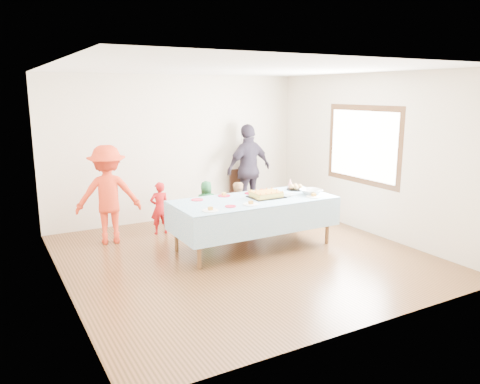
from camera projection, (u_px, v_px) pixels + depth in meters
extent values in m
plane|color=#442C13|center=(243.00, 256.00, 6.96)|extent=(5.00, 5.00, 0.00)
cube|color=beige|center=(178.00, 148.00, 8.81)|extent=(5.00, 0.04, 2.70)
cube|color=beige|center=(369.00, 201.00, 4.54)|extent=(5.00, 0.04, 2.70)
cube|color=beige|center=(58.00, 182.00, 5.48)|extent=(0.04, 5.00, 2.70)
cube|color=beige|center=(372.00, 155.00, 7.87)|extent=(0.04, 5.00, 2.70)
cube|color=white|center=(243.00, 69.00, 6.39)|extent=(5.00, 5.00, 0.04)
cube|color=#472B16|center=(362.00, 145.00, 8.00)|extent=(0.03, 1.75, 1.35)
cylinder|color=brown|center=(199.00, 243.00, 6.37)|extent=(0.06, 0.06, 0.73)
cylinder|color=brown|center=(327.00, 222.00, 7.44)|extent=(0.06, 0.06, 0.73)
cylinder|color=brown|center=(176.00, 228.00, 7.09)|extent=(0.06, 0.06, 0.73)
cylinder|color=brown|center=(296.00, 210.00, 8.16)|extent=(0.06, 0.06, 0.73)
cube|color=brown|center=(254.00, 201.00, 7.18)|extent=(2.40, 1.00, 0.04)
cube|color=white|center=(254.00, 199.00, 7.18)|extent=(2.50, 1.10, 0.01)
cube|color=black|center=(266.00, 197.00, 7.28)|extent=(0.52, 0.40, 0.01)
cube|color=#ECDB59|center=(266.00, 194.00, 7.27)|extent=(0.44, 0.33, 0.06)
cube|color=#B06C28|center=(266.00, 192.00, 7.26)|extent=(0.44, 0.33, 0.01)
cylinder|color=black|center=(296.00, 189.00, 7.85)|extent=(0.31, 0.31, 0.02)
sphere|color=tan|center=(300.00, 186.00, 7.88)|extent=(0.08, 0.08, 0.08)
sphere|color=tan|center=(295.00, 186.00, 7.92)|extent=(0.08, 0.08, 0.08)
sphere|color=tan|center=(291.00, 186.00, 7.88)|extent=(0.08, 0.08, 0.08)
sphere|color=tan|center=(292.00, 187.00, 7.80)|extent=(0.08, 0.08, 0.08)
sphere|color=tan|center=(296.00, 188.00, 7.76)|extent=(0.08, 0.08, 0.08)
sphere|color=tan|center=(300.00, 187.00, 7.80)|extent=(0.08, 0.08, 0.08)
sphere|color=tan|center=(296.00, 187.00, 7.84)|extent=(0.08, 0.08, 0.08)
imported|color=silver|center=(311.00, 192.00, 7.49)|extent=(0.33, 0.33, 0.08)
cone|color=white|center=(290.00, 183.00, 8.03)|extent=(0.09, 0.09, 0.16)
cylinder|color=red|center=(197.00, 200.00, 7.09)|extent=(0.19, 0.19, 0.01)
cylinder|color=red|center=(224.00, 196.00, 7.37)|extent=(0.20, 0.20, 0.01)
cylinder|color=red|center=(250.00, 193.00, 7.55)|extent=(0.19, 0.19, 0.01)
cylinder|color=red|center=(265.00, 190.00, 7.76)|extent=(0.20, 0.20, 0.01)
cylinder|color=red|center=(231.00, 206.00, 6.69)|extent=(0.16, 0.16, 0.01)
cylinder|color=white|center=(210.00, 210.00, 6.46)|extent=(0.23, 0.23, 0.01)
cylinder|color=white|center=(251.00, 204.00, 6.81)|extent=(0.23, 0.23, 0.01)
cylinder|color=white|center=(314.00, 197.00, 7.31)|extent=(0.24, 0.24, 0.01)
cylinder|color=black|center=(240.00, 206.00, 9.17)|extent=(0.03, 0.03, 0.39)
cylinder|color=black|center=(253.00, 204.00, 9.34)|extent=(0.03, 0.03, 0.39)
cylinder|color=black|center=(231.00, 203.00, 9.43)|extent=(0.03, 0.03, 0.39)
cylinder|color=black|center=(245.00, 201.00, 9.61)|extent=(0.03, 0.03, 0.39)
cube|color=black|center=(242.00, 193.00, 9.34)|extent=(0.40, 0.40, 0.05)
cube|color=black|center=(238.00, 180.00, 9.43)|extent=(0.38, 0.06, 0.45)
imported|color=red|center=(160.00, 208.00, 7.96)|extent=(0.35, 0.25, 0.90)
imported|color=#226737|center=(207.00, 204.00, 8.40)|extent=(0.46, 0.36, 0.84)
imported|color=tan|center=(237.00, 209.00, 7.82)|extent=(0.46, 0.36, 0.93)
imported|color=red|center=(108.00, 195.00, 7.42)|extent=(1.12, 0.78, 1.58)
imported|color=#322B3B|center=(249.00, 169.00, 9.26)|extent=(1.10, 0.60, 1.78)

